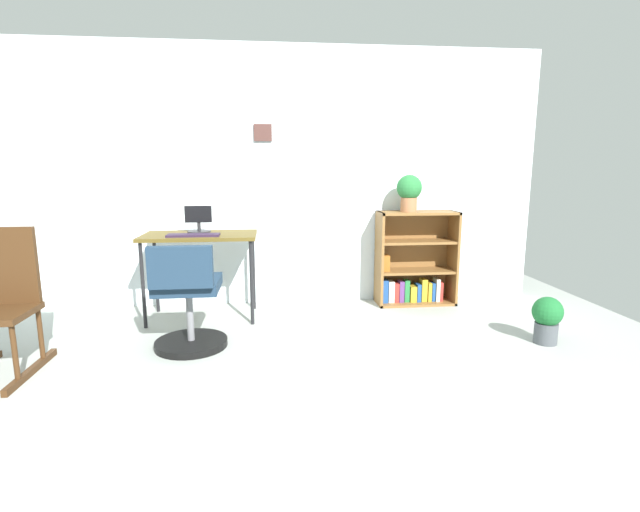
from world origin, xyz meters
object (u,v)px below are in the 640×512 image
object	(u,v)px
desk	(200,242)
rocking_chair	(0,301)
monitor	(199,221)
potted_plant_on_shelf	(409,191)
office_chair	(188,303)
keyboard	(193,235)
potted_plant_floor	(547,318)
bookshelf_low	(413,263)

from	to	relation	value
desk	rocking_chair	size ratio (longest dim) A/B	1.03
monitor	potted_plant_on_shelf	distance (m)	1.91
office_chair	rocking_chair	bearing A→B (deg)	-167.99
keyboard	potted_plant_floor	distance (m)	2.81
monitor	potted_plant_floor	world-z (taller)	monitor
monitor	keyboard	xyz separation A→B (m)	(-0.01, -0.24, -0.09)
office_chair	potted_plant_floor	bearing A→B (deg)	-3.34
bookshelf_low	potted_plant_on_shelf	distance (m)	0.70
monitor	potted_plant_floor	xyz separation A→B (m)	(2.64, -1.00, -0.64)
desk	monitor	distance (m)	0.20
monitor	rocking_chair	xyz separation A→B (m)	(-1.09, -1.08, -0.37)
monitor	potted_plant_on_shelf	world-z (taller)	potted_plant_on_shelf
keyboard	office_chair	xyz separation A→B (m)	(0.04, -0.61, -0.40)
rocking_chair	potted_plant_floor	bearing A→B (deg)	1.29
monitor	rocking_chair	distance (m)	1.58
office_chair	bookshelf_low	world-z (taller)	bookshelf_low
bookshelf_low	potted_plant_on_shelf	bearing A→B (deg)	-146.94
desk	potted_plant_floor	distance (m)	2.81
monitor	keyboard	world-z (taller)	monitor
keyboard	office_chair	size ratio (longest dim) A/B	0.54
desk	potted_plant_on_shelf	bearing A→B (deg)	6.78
monitor	desk	bearing A→B (deg)	-79.66
desk	rocking_chair	xyz separation A→B (m)	(-1.11, -0.98, -0.21)
monitor	office_chair	size ratio (longest dim) A/B	0.29
office_chair	potted_plant_floor	xyz separation A→B (m)	(2.62, -0.15, -0.15)
bookshelf_low	potted_plant_on_shelf	world-z (taller)	potted_plant_on_shelf
monitor	office_chair	world-z (taller)	monitor
bookshelf_low	potted_plant_on_shelf	xyz separation A→B (m)	(-0.08, -0.05, 0.70)
office_chair	potted_plant_on_shelf	distance (m)	2.23
office_chair	bookshelf_low	xyz separation A→B (m)	(1.95, 1.02, 0.04)
potted_plant_on_shelf	potted_plant_floor	size ratio (longest dim) A/B	0.96
monitor	rocking_chair	world-z (taller)	monitor
desk	potted_plant_floor	xyz separation A→B (m)	(2.62, -0.89, -0.47)
monitor	keyboard	distance (m)	0.26
potted_plant_on_shelf	potted_plant_floor	bearing A→B (deg)	-56.20
office_chair	desk	bearing A→B (deg)	90.45
bookshelf_low	potted_plant_floor	size ratio (longest dim) A/B	2.51
keyboard	bookshelf_low	world-z (taller)	bookshelf_low
desk	bookshelf_low	world-z (taller)	bookshelf_low
desk	keyboard	bearing A→B (deg)	-102.81
desk	rocking_chair	world-z (taller)	rocking_chair
keyboard	office_chair	world-z (taller)	office_chair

